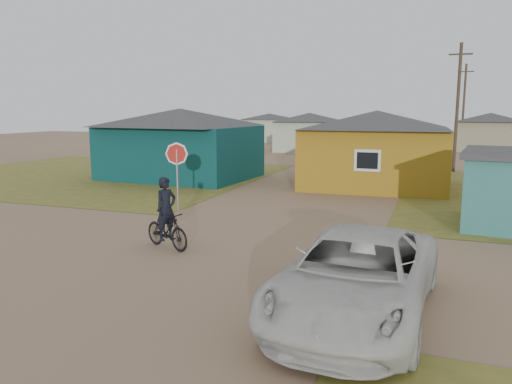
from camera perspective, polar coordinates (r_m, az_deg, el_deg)
ground at (r=13.87m, az=-4.23°, el=-7.25°), size 120.00×120.00×0.00m
grass_nw at (r=32.02m, az=-17.66°, el=1.92°), size 20.00×18.00×0.00m
house_teal at (r=29.23m, az=-8.64°, el=5.61°), size 8.93×7.08×4.00m
house_yellow at (r=26.34m, az=13.52°, el=4.92°), size 7.72×6.76×3.90m
house_pale_west at (r=47.55m, az=6.08°, el=6.89°), size 7.04×6.15×3.60m
house_beige_east at (r=52.33m, az=25.13°, el=6.29°), size 6.95×6.05×3.60m
house_pale_north at (r=61.31m, az=1.51°, el=7.43°), size 6.28×5.81×3.40m
utility_pole_near at (r=34.11m, az=22.03°, el=9.08°), size 1.40×0.20×8.00m
utility_pole_far at (r=50.13m, az=22.63°, el=8.97°), size 1.40×0.20×8.00m
stop_sign at (r=19.50m, az=-9.04°, el=3.47°), size 0.89×0.15×2.72m
cyclist at (r=14.56m, az=-10.18°, el=-3.48°), size 1.90×1.20×2.08m
vehicle at (r=9.96m, az=11.45°, el=-9.35°), size 3.01×5.95×1.61m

